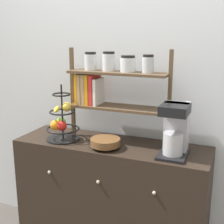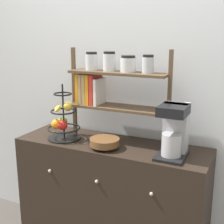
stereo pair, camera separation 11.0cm
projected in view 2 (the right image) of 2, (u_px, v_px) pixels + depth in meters
The scene contains 6 objects.
wall_back at pixel (126, 84), 2.37m from camera, with size 7.00×0.05×2.60m, color silver.
sideboard at pixel (111, 200), 2.35m from camera, with size 1.41×0.45×0.90m.
coffee_maker at pixel (174, 130), 1.98m from camera, with size 0.18×0.25×0.34m.
fruit_stand at pixel (63, 121), 2.31m from camera, with size 0.25×0.25×0.42m.
wooden_bowl at pixel (105, 142), 2.14m from camera, with size 0.21×0.21×0.07m.
shelf_hutch at pixel (108, 83), 2.22m from camera, with size 0.76×0.20×0.67m.
Camera 2 is at (0.92, -1.69, 1.67)m, focal length 50.00 mm.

